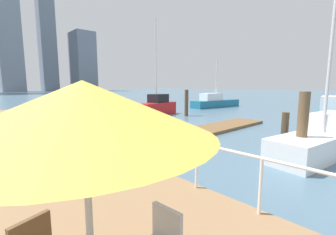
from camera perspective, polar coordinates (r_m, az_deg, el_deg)
The scene contains 14 objects.
ground_plane at distance 18.29m, azimuth -20.56°, elevation -1.07°, with size 300.00×300.00×0.00m, color slate.
floating_dock at distance 13.03m, azimuth 7.16°, elevation -3.72°, with size 12.77×2.00×0.18m, color brown.
boardwalk_railing at distance 6.20m, azimuth -3.46°, elevation -6.01°, with size 0.06×26.64×1.08m.
dock_piling_0 at distance 10.98m, azimuth 27.27°, elevation -3.00°, with size 0.29×0.29×1.60m, color #473826.
dock_piling_1 at distance 9.42m, azimuth 30.69°, elevation -2.06°, with size 0.36×0.36×2.52m, color brown.
dock_piling_2 at distance 20.49m, azimuth 4.66°, elevation 3.67°, with size 0.34×0.34×2.37m, color brown.
moored_boat_0 at distance 11.01m, azimuth 34.64°, elevation -4.26°, with size 6.07×2.40×9.84m.
moored_boat_1 at distance 29.48m, azimuth 11.66°, elevation 3.85°, with size 7.40×2.65×5.96m.
moored_boat_2 at distance 17.40m, azimuth 36.49°, elevation 0.05°, with size 6.20×3.00×8.06m.
moored_boat_3 at distance 21.27m, azimuth -2.91°, elevation 2.80°, with size 4.54×2.37×8.67m.
patio_umbrella at distance 1.90m, azimuth -20.48°, elevation 1.87°, with size 2.12×2.12×2.37m.
skyline_tower_3 at distance 128.64m, azimuth -35.12°, elevation 16.21°, with size 9.08×9.80×48.40m, color gray.
skyline_tower_4 at distance 141.75m, azimuth -28.46°, elevation 20.94°, with size 7.22×10.38×73.36m, color slate.
skyline_tower_5 at distance 136.02m, azimuth -20.59°, elevation 12.94°, with size 10.30×13.52×31.21m, color slate.
Camera 1 is at (-7.02, 3.33, 2.72)m, focal length 24.24 mm.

